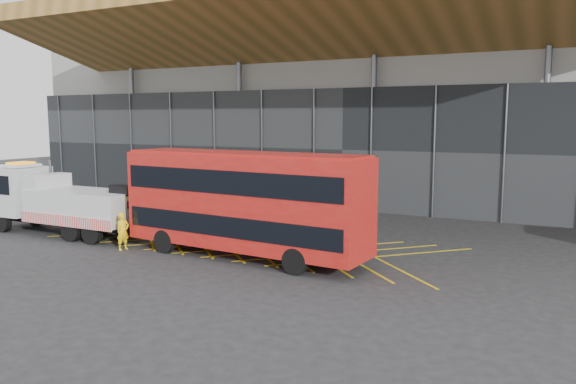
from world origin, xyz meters
The scene contains 6 objects.
ground_plane centered at (0.00, 0.00, 0.00)m, with size 120.00×120.00×0.00m, color #242426.
road_markings centered at (1.60, 0.00, 0.01)m, with size 19.96×7.16×0.01m.
construction_building centered at (1.92, 18.40, 8.98)m, with size 55.00×23.97×18.00m.
recovery_truck centered at (-8.32, -2.73, 1.74)m, with size 10.75×2.58×3.76m.
bus_towed centered at (2.99, -2.71, 2.55)m, with size 11.47×3.52×4.59m.
worker centered at (-2.76, -3.95, 0.87)m, with size 0.63×0.41×1.73m, color yellow.
Camera 1 is at (15.53, -23.09, 6.00)m, focal length 35.00 mm.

